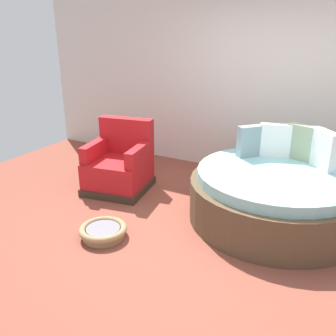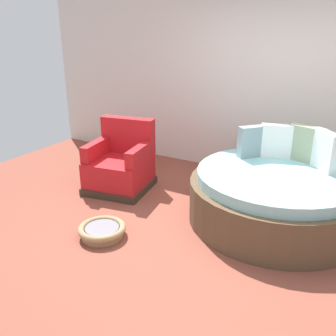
{
  "view_description": "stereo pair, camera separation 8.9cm",
  "coord_description": "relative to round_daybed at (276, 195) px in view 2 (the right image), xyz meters",
  "views": [
    {
      "loc": [
        1.17,
        -3.18,
        2.1
      ],
      "look_at": [
        -0.76,
        0.36,
        0.55
      ],
      "focal_mm": 39.19,
      "sensor_mm": 36.0,
      "label": 1
    },
    {
      "loc": [
        1.25,
        -3.14,
        2.1
      ],
      "look_at": [
        -0.76,
        0.36,
        0.55
      ],
      "focal_mm": 39.19,
      "sensor_mm": 36.0,
      "label": 2
    }
  ],
  "objects": [
    {
      "name": "ground_plane",
      "position": [
        -0.43,
        -0.75,
        -0.32
      ],
      "size": [
        8.0,
        8.0,
        0.02
      ],
      "primitive_type": "cube",
      "color": "brown"
    },
    {
      "name": "round_daybed",
      "position": [
        0.0,
        0.0,
        0.0
      ],
      "size": [
        1.95,
        1.95,
        1.03
      ],
      "color": "brown",
      "rests_on": "ground_plane"
    },
    {
      "name": "back_wall",
      "position": [
        -0.43,
        1.37,
        1.23
      ],
      "size": [
        8.0,
        0.12,
        3.08
      ],
      "primitive_type": "cube",
      "color": "silver",
      "rests_on": "ground_plane"
    },
    {
      "name": "red_armchair",
      "position": [
        -2.08,
        -0.14,
        0.02
      ],
      "size": [
        0.92,
        0.92,
        0.94
      ],
      "color": "#38281E",
      "rests_on": "ground_plane"
    },
    {
      "name": "pet_basket",
      "position": [
        -1.49,
        -1.28,
        -0.24
      ],
      "size": [
        0.51,
        0.51,
        0.13
      ],
      "color": "#9E7F56",
      "rests_on": "ground_plane"
    }
  ]
}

